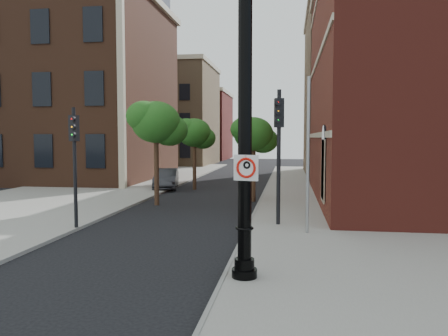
% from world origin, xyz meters
% --- Properties ---
extents(ground, '(120.00, 120.00, 0.00)m').
position_xyz_m(ground, '(0.00, 0.00, 0.00)').
color(ground, black).
rests_on(ground, ground).
extents(sidewalk_right, '(8.00, 60.00, 0.12)m').
position_xyz_m(sidewalk_right, '(6.00, 10.00, 0.06)').
color(sidewalk_right, gray).
rests_on(sidewalk_right, ground).
extents(sidewalk_left, '(10.00, 50.00, 0.12)m').
position_xyz_m(sidewalk_left, '(-9.00, 18.00, 0.06)').
color(sidewalk_left, gray).
rests_on(sidewalk_left, ground).
extents(curb_edge, '(0.10, 60.00, 0.14)m').
position_xyz_m(curb_edge, '(2.05, 10.00, 0.07)').
color(curb_edge, gray).
rests_on(curb_edge, ground).
extents(victorian_building, '(18.60, 14.60, 17.95)m').
position_xyz_m(victorian_building, '(-16.00, 23.97, 8.74)').
color(victorian_building, '#573120').
rests_on(victorian_building, ground).
extents(bg_building_tan_a, '(12.00, 12.00, 12.00)m').
position_xyz_m(bg_building_tan_a, '(-12.00, 44.00, 6.00)').
color(bg_building_tan_a, '#866949').
rests_on(bg_building_tan_a, ground).
extents(bg_building_red, '(12.00, 12.00, 10.00)m').
position_xyz_m(bg_building_red, '(-12.00, 58.00, 5.00)').
color(bg_building_red, maroon).
rests_on(bg_building_red, ground).
extents(bg_building_tan_b, '(22.00, 14.00, 14.00)m').
position_xyz_m(bg_building_tan_b, '(16.00, 30.00, 7.00)').
color(bg_building_tan_b, '#866949').
rests_on(bg_building_tan_b, ground).
extents(lamppost, '(0.60, 0.60, 7.06)m').
position_xyz_m(lamppost, '(2.54, 0.41, 3.26)').
color(lamppost, black).
rests_on(lamppost, ground).
extents(no_parking_sign, '(0.57, 0.17, 0.59)m').
position_xyz_m(no_parking_sign, '(2.58, 0.23, 2.70)').
color(no_parking_sign, white).
rests_on(no_parking_sign, ground).
extents(parked_car, '(2.19, 4.26, 1.34)m').
position_xyz_m(parked_car, '(-4.45, 18.11, 0.67)').
color(parked_car, '#2A2A2F').
rests_on(parked_car, ground).
extents(traffic_signal_left, '(0.35, 0.39, 4.45)m').
position_xyz_m(traffic_signal_left, '(-4.09, 5.13, 3.00)').
color(traffic_signal_left, black).
rests_on(traffic_signal_left, ground).
extents(traffic_signal_right, '(0.38, 0.45, 5.14)m').
position_xyz_m(traffic_signal_right, '(3.15, 6.80, 3.47)').
color(traffic_signal_right, black).
rests_on(traffic_signal_right, ground).
extents(utility_pole, '(0.11, 0.11, 5.42)m').
position_xyz_m(utility_pole, '(4.17, 5.47, 2.71)').
color(utility_pole, '#999999').
rests_on(utility_pole, ground).
extents(street_tree_a, '(2.87, 2.59, 5.17)m').
position_xyz_m(street_tree_a, '(-2.96, 11.41, 4.07)').
color(street_tree_a, '#372316').
rests_on(street_tree_a, ground).
extents(street_tree_b, '(2.56, 2.31, 4.61)m').
position_xyz_m(street_tree_b, '(-2.51, 18.11, 3.63)').
color(street_tree_b, '#372316').
rests_on(street_tree_b, ground).
extents(street_tree_c, '(2.47, 2.23, 4.45)m').
position_xyz_m(street_tree_c, '(1.70, 13.42, 3.50)').
color(street_tree_c, '#372316').
rests_on(street_tree_c, ground).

